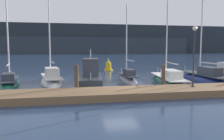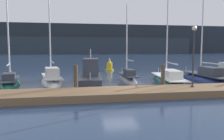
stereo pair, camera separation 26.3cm
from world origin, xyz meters
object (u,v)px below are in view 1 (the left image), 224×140
sailboat_berth_3 (9,84)px  motorboat_berth_5 (91,78)px  dock_lamppost (194,47)px  sailboat_berth_6 (128,80)px  sailboat_berth_8 (204,80)px  channel_buoy (108,66)px  sailboat_berth_4 (51,81)px  sailboat_berth_7 (168,81)px

sailboat_berth_3 → motorboat_berth_5: (6.85, -0.01, 0.31)m
motorboat_berth_5 → dock_lamppost: dock_lamppost is taller
sailboat_berth_6 → sailboat_berth_8: (7.14, -1.16, 0.02)m
sailboat_berth_8 → channel_buoy: bearing=120.7°
channel_buoy → dock_lamppost: dock_lamppost is taller
sailboat_berth_3 → sailboat_berth_4: (3.37, 0.65, 0.05)m
sailboat_berth_7 → sailboat_berth_4: bearing=170.9°
sailboat_berth_7 → channel_buoy: size_ratio=6.22×
motorboat_berth_5 → dock_lamppost: 9.17m
channel_buoy → dock_lamppost: (3.09, -16.86, 2.60)m
motorboat_berth_5 → dock_lamppost: bearing=-41.2°
sailboat_berth_3 → sailboat_berth_4: sailboat_berth_4 is taller
sailboat_berth_3 → channel_buoy: sailboat_berth_3 is taller
motorboat_berth_5 → sailboat_berth_6: size_ratio=0.83×
sailboat_berth_6 → sailboat_berth_7: bearing=-20.2°
sailboat_berth_3 → sailboat_berth_8: sailboat_berth_8 is taller
sailboat_berth_8 → channel_buoy: size_ratio=6.63×
sailboat_berth_4 → motorboat_berth_5: 3.55m
sailboat_berth_4 → channel_buoy: bearing=56.2°
sailboat_berth_4 → sailboat_berth_7: 10.57m
sailboat_berth_3 → sailboat_berth_7: sailboat_berth_7 is taller
motorboat_berth_5 → sailboat_berth_6: sailboat_berth_6 is taller
sailboat_berth_7 → sailboat_berth_8: 3.67m
dock_lamppost → sailboat_berth_7: bearing=85.4°
sailboat_berth_6 → channel_buoy: bearing=89.9°
sailboat_berth_3 → motorboat_berth_5: size_ratio=1.30×
sailboat_berth_7 → sailboat_berth_8: sailboat_berth_8 is taller
sailboat_berth_4 → sailboat_berth_6: size_ratio=1.10×
motorboat_berth_5 → sailboat_berth_8: sailboat_berth_8 is taller
channel_buoy → sailboat_berth_8: bearing=-59.3°
sailboat_berth_3 → sailboat_berth_6: bearing=1.4°
sailboat_berth_4 → dock_lamppost: (10.06, -6.42, 3.04)m
sailboat_berth_6 → dock_lamppost: 7.43m
sailboat_berth_4 → sailboat_berth_6: sailboat_berth_4 is taller
sailboat_berth_7 → dock_lamppost: bearing=-94.6°
sailboat_berth_4 → sailboat_berth_8: size_ratio=0.75×
sailboat_berth_4 → channel_buoy: sailboat_berth_4 is taller
sailboat_berth_4 → sailboat_berth_7: size_ratio=0.80×
sailboat_berth_3 → sailboat_berth_4: 3.43m
dock_lamppost → sailboat_berth_4: bearing=147.5°
motorboat_berth_5 → sailboat_berth_7: sailboat_berth_7 is taller
sailboat_berth_8 → sailboat_berth_4: bearing=173.7°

